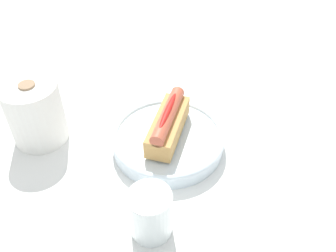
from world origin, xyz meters
The scene contains 5 objects.
ground_plane centered at (0.00, 0.00, 0.00)m, with size 2.40×2.40×0.00m, color white.
serving_bowl centered at (0.02, -0.02, 0.02)m, with size 0.23×0.23×0.04m.
hotdog_front centered at (0.02, -0.02, 0.06)m, with size 0.16×0.08×0.06m.
water_glass centered at (-0.17, -0.01, 0.04)m, with size 0.07×0.07×0.09m.
paper_towel_roll centered at (0.03, 0.25, 0.07)m, with size 0.11×0.11×0.13m.
Camera 1 is at (-0.49, -0.07, 0.53)m, focal length 38.74 mm.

